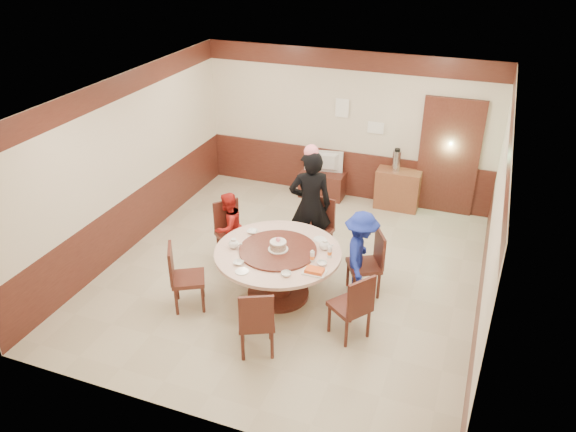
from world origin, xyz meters
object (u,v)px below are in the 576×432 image
at_px(banquet_table, 278,264).
at_px(side_cabinet, 398,189).
at_px(thermos, 396,161).
at_px(person_blue, 360,254).
at_px(television, 323,162).
at_px(person_red, 228,227).
at_px(birthday_cake, 278,245).
at_px(person_standing, 310,206).
at_px(shrimp_platter, 315,271).
at_px(tv_stand, 322,184).

height_order(banquet_table, side_cabinet, banquet_table).
bearing_deg(thermos, person_blue, -88.47).
distance_m(person_blue, television, 3.22).
bearing_deg(person_red, birthday_cake, 73.07).
bearing_deg(person_blue, banquet_table, 104.54).
relative_size(person_red, side_cabinet, 1.42).
bearing_deg(thermos, birthday_cake, -106.19).
xyz_separation_m(person_standing, side_cabinet, (0.99, 2.19, -0.53)).
xyz_separation_m(banquet_table, person_blue, (1.07, 0.47, 0.12)).
distance_m(banquet_table, person_blue, 1.17).
relative_size(side_cabinet, thermos, 2.11).
xyz_separation_m(banquet_table, person_standing, (0.07, 1.18, 0.38)).
bearing_deg(thermos, person_standing, -112.64).
xyz_separation_m(banquet_table, person_red, (-1.10, 0.66, 0.04)).
height_order(person_standing, thermos, person_standing).
relative_size(person_red, television, 1.53).
distance_m(shrimp_platter, television, 3.83).
height_order(banquet_table, television, television).
height_order(person_blue, thermos, person_blue).
bearing_deg(side_cabinet, banquet_table, -107.46).
xyz_separation_m(person_standing, shrimp_platter, (0.57, -1.52, -0.13)).
bearing_deg(side_cabinet, shrimp_platter, -96.34).
height_order(tv_stand, television, television).
xyz_separation_m(person_blue, television, (-1.46, 2.88, 0.06)).
distance_m(birthday_cake, television, 3.38).
distance_m(person_standing, tv_stand, 2.31).
xyz_separation_m(banquet_table, thermos, (0.99, 3.37, 0.41)).
relative_size(banquet_table, person_red, 1.56).
relative_size(tv_stand, television, 1.14).
xyz_separation_m(television, thermos, (1.38, 0.03, 0.23)).
relative_size(person_standing, tv_stand, 2.14).
xyz_separation_m(birthday_cake, shrimp_platter, (0.64, -0.33, -0.07)).
height_order(person_standing, person_blue, person_standing).
xyz_separation_m(tv_stand, television, (0.00, 0.00, 0.46)).
height_order(birthday_cake, tv_stand, birthday_cake).
bearing_deg(shrimp_platter, person_blue, 62.64).
bearing_deg(birthday_cake, person_red, 148.73).
distance_m(banquet_table, tv_stand, 3.38).
xyz_separation_m(person_blue, thermos, (-0.08, 2.91, 0.29)).
xyz_separation_m(person_standing, birthday_cake, (-0.07, -1.19, -0.06)).
distance_m(birthday_cake, tv_stand, 3.43).
relative_size(banquet_table, thermos, 4.67).
bearing_deg(person_standing, shrimp_platter, 86.23).
distance_m(person_standing, person_blue, 1.25).
bearing_deg(person_red, side_cabinet, 155.83).
bearing_deg(person_blue, side_cabinet, -8.98).
xyz_separation_m(shrimp_platter, television, (-1.04, 3.68, -0.06)).
bearing_deg(television, side_cabinet, 173.02).
distance_m(person_standing, birthday_cake, 1.19).
distance_m(tv_stand, side_cabinet, 1.46).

